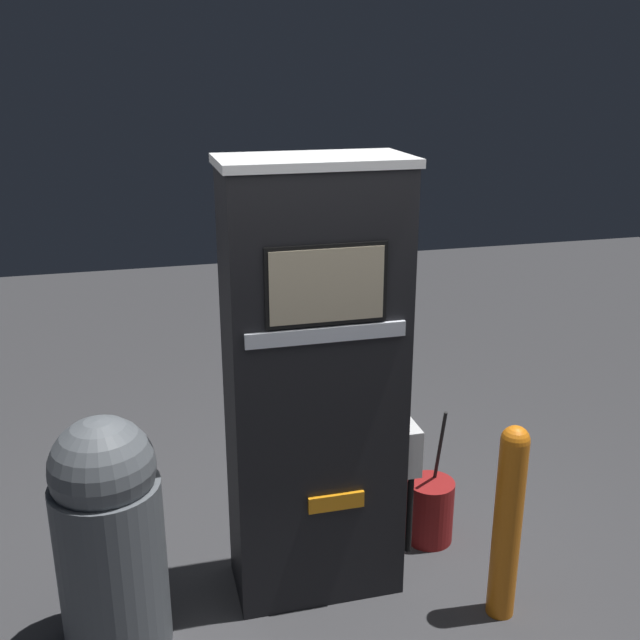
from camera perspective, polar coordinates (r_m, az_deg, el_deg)
ground_plane at (r=4.04m, az=0.42°, el=-20.96°), size 14.00×14.00×0.00m
gas_pump at (r=3.63m, az=-0.38°, el=-5.19°), size 0.94×0.47×2.21m
safety_bollard at (r=3.80m, az=14.13°, el=-14.47°), size 0.14×0.14×1.03m
trash_bin at (r=3.62m, az=-15.75°, el=-15.44°), size 0.49×0.49×1.16m
squeegee_bucket at (r=4.44m, az=8.36°, el=-14.14°), size 0.27×0.27×0.82m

